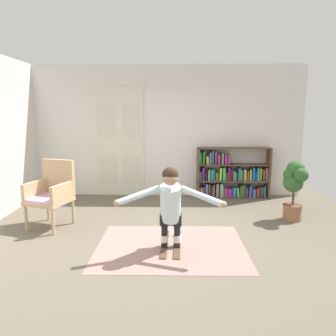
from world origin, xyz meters
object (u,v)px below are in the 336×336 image
at_px(bookshelf, 230,176).
at_px(person_skier, 171,202).
at_px(wicker_chair, 52,192).
at_px(skis_pair, 171,244).
at_px(potted_plant, 294,185).

distance_m(bookshelf, person_skier, 3.07).
xyz_separation_m(bookshelf, wicker_chair, (-3.29, -1.82, 0.11)).
xyz_separation_m(skis_pair, person_skier, (-0.01, -0.17, 0.68)).
bearing_deg(potted_plant, bookshelf, 119.93).
bearing_deg(skis_pair, bookshelf, 63.29).
xyz_separation_m(bookshelf, potted_plant, (0.84, -1.46, 0.16)).
bearing_deg(skis_pair, wicker_chair, 158.52).
height_order(potted_plant, skis_pair, potted_plant).
relative_size(wicker_chair, skis_pair, 1.32).
bearing_deg(wicker_chair, person_skier, -25.57).
xyz_separation_m(potted_plant, person_skier, (-2.15, -1.31, 0.07)).
relative_size(bookshelf, wicker_chair, 1.45).
relative_size(wicker_chair, person_skier, 0.77).
relative_size(potted_plant, skis_pair, 1.27).
bearing_deg(wicker_chair, bookshelf, 28.91).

